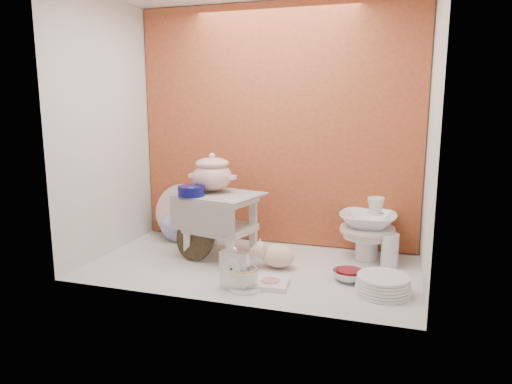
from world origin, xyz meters
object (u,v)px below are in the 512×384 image
blue_white_vase (180,219)px  plush_pig (278,255)px  porcelain_tower (368,228)px  crystal_bowl (349,276)px  dinner_plate_stack (383,285)px  gold_rim_teacup (245,277)px  step_stool (221,225)px  floral_platter (182,212)px  soup_tureen (212,172)px  mantel_clock (235,269)px

blue_white_vase → plush_pig: size_ratio=1.15×
porcelain_tower → crystal_bowl: bearing=-98.6°
blue_white_vase → dinner_plate_stack: (1.33, -0.53, -0.09)m
blue_white_vase → gold_rim_teacup: bearing=-44.3°
step_stool → gold_rim_teacup: size_ratio=3.55×
dinner_plate_stack → crystal_bowl: 0.21m
plush_pig → step_stool: bearing=173.4°
floral_platter → gold_rim_teacup: size_ratio=3.03×
crystal_bowl → porcelain_tower: porcelain_tower is taller
soup_tureen → blue_white_vase: size_ratio=0.99×
soup_tureen → porcelain_tower: bearing=10.8°
step_stool → blue_white_vase: size_ratio=1.57×
soup_tureen → porcelain_tower: soup_tureen is taller
soup_tureen → mantel_clock: soup_tureen is taller
dinner_plate_stack → plush_pig: bearing=161.7°
step_stool → gold_rim_teacup: (0.30, -0.43, -0.13)m
blue_white_vase → floral_platter: bearing=95.1°
step_stool → blue_white_vase: bearing=160.9°
mantel_clock → plush_pig: bearing=76.1°
step_stool → porcelain_tower: (0.83, 0.21, -0.00)m
step_stool → blue_white_vase: (-0.39, 0.24, -0.05)m
floral_platter → crystal_bowl: floral_platter is taller
floral_platter → plush_pig: (0.77, -0.38, -0.11)m
step_stool → mantel_clock: step_stool is taller
gold_rim_teacup → crystal_bowl: (0.47, 0.26, -0.03)m
blue_white_vase → gold_rim_teacup: blue_white_vase is taller
plush_pig → dinner_plate_stack: bearing=-10.9°
step_stool → soup_tureen: 0.32m
step_stool → crystal_bowl: (0.77, -0.16, -0.16)m
step_stool → floral_platter: bearing=156.9°
floral_platter → porcelain_tower: (1.22, -0.07, 0.00)m
floral_platter → mantel_clock: size_ratio=1.78×
soup_tureen → floral_platter: 0.51m
mantel_clock → plush_pig: 0.37m
mantel_clock → porcelain_tower: porcelain_tower is taller
mantel_clock → porcelain_tower: (0.58, 0.66, 0.08)m
floral_platter → soup_tureen: bearing=-36.4°
dinner_plate_stack → crystal_bowl: dinner_plate_stack is taller
dinner_plate_stack → floral_platter: bearing=157.0°
plush_pig → floral_platter: bearing=161.1°
soup_tureen → crystal_bowl: size_ratio=1.61×
blue_white_vase → dinner_plate_stack: blue_white_vase is taller
crystal_bowl → mantel_clock: bearing=-151.9°
soup_tureen → plush_pig: soup_tureen is taller
soup_tureen → porcelain_tower: size_ratio=0.74×
blue_white_vase → porcelain_tower: bearing=-1.4°
dinner_plate_stack → mantel_clock: bearing=-167.0°
plush_pig → crystal_bowl: bearing=-2.6°
step_stool → dinner_plate_stack: (0.94, -0.28, -0.14)m
floral_platter → mantel_clock: floral_platter is taller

